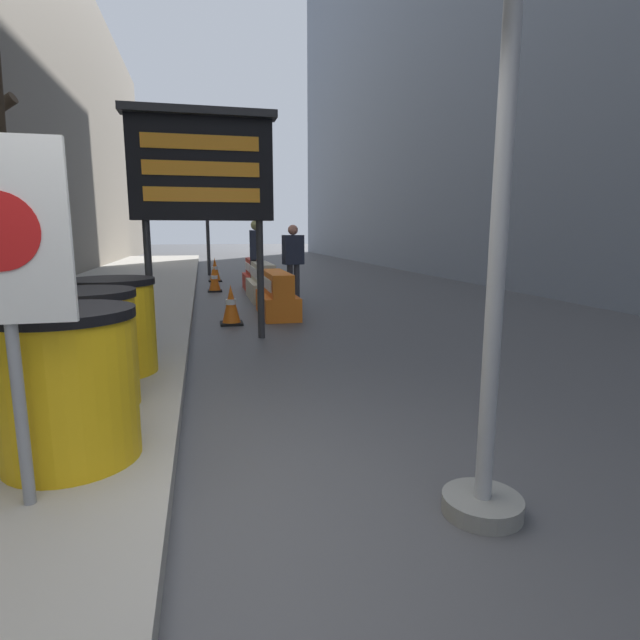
% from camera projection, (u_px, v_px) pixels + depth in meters
% --- Properties ---
extents(ground_plane, '(120.00, 120.00, 0.00)m').
position_uv_depth(ground_plane, '(170.00, 530.00, 2.61)').
color(ground_plane, '#474749').
extents(barrel_drum_foreground, '(0.83, 0.83, 0.95)m').
position_uv_depth(barrel_drum_foreground, '(68.00, 385.00, 3.03)').
color(barrel_drum_foreground, yellow).
rests_on(barrel_drum_foreground, sidewalk_left).
extents(barrel_drum_middle, '(0.83, 0.83, 0.95)m').
position_uv_depth(barrel_drum_middle, '(84.00, 349.00, 3.96)').
color(barrel_drum_middle, yellow).
rests_on(barrel_drum_middle, sidewalk_left).
extents(barrel_drum_back, '(0.83, 0.83, 0.95)m').
position_uv_depth(barrel_drum_back, '(113.00, 326.00, 4.93)').
color(barrel_drum_back, yellow).
rests_on(barrel_drum_back, sidewalk_left).
extents(warning_sign, '(0.62, 0.08, 1.84)m').
position_uv_depth(warning_sign, '(2.00, 258.00, 2.36)').
color(warning_sign, gray).
rests_on(warning_sign, sidewalk_left).
extents(message_board, '(2.03, 0.36, 3.15)m').
position_uv_depth(message_board, '(202.00, 170.00, 6.76)').
color(message_board, '#28282B').
rests_on(message_board, ground_plane).
extents(jersey_barrier_orange_near, '(0.62, 1.66, 0.81)m').
position_uv_depth(jersey_barrier_orange_near, '(277.00, 296.00, 9.21)').
color(jersey_barrier_orange_near, orange).
rests_on(jersey_barrier_orange_near, ground_plane).
extents(jersey_barrier_cream, '(0.61, 1.90, 0.84)m').
position_uv_depth(jersey_barrier_cream, '(262.00, 283.00, 11.42)').
color(jersey_barrier_cream, beige).
rests_on(jersey_barrier_cream, ground_plane).
extents(jersey_barrier_red_striped, '(0.51, 1.60, 0.82)m').
position_uv_depth(jersey_barrier_red_striped, '(254.00, 276.00, 13.26)').
color(jersey_barrier_red_striped, red).
rests_on(jersey_barrier_red_striped, ground_plane).
extents(traffic_cone_near, '(0.37, 0.37, 0.65)m').
position_uv_depth(traffic_cone_near, '(214.00, 279.00, 12.89)').
color(traffic_cone_near, black).
rests_on(traffic_cone_near, ground_plane).
extents(traffic_cone_mid, '(0.38, 0.38, 0.67)m').
position_uv_depth(traffic_cone_mid, '(231.00, 305.00, 8.33)').
color(traffic_cone_mid, black).
rests_on(traffic_cone_mid, ground_plane).
extents(traffic_cone_far, '(0.41, 0.41, 0.74)m').
position_uv_depth(traffic_cone_far, '(215.00, 270.00, 15.49)').
color(traffic_cone_far, black).
rests_on(traffic_cone_far, ground_plane).
extents(traffic_light_near_curb, '(0.28, 0.44, 4.56)m').
position_uv_depth(traffic_light_near_curb, '(206.00, 180.00, 17.06)').
color(traffic_light_near_curb, '#2D2D30').
rests_on(traffic_light_near_curb, ground_plane).
extents(pedestrian_worker, '(0.35, 0.51, 1.81)m').
position_uv_depth(pedestrian_worker, '(256.00, 251.00, 12.10)').
color(pedestrian_worker, '#333338').
rests_on(pedestrian_worker, ground_plane).
extents(pedestrian_passerby, '(0.48, 0.33, 1.69)m').
position_uv_depth(pedestrian_passerby, '(293.00, 256.00, 11.11)').
color(pedestrian_passerby, '#333338').
rests_on(pedestrian_passerby, ground_plane).
extents(steel_pole_right, '(0.44, 0.44, 3.43)m').
position_uv_depth(steel_pole_right, '(493.00, 328.00, 2.59)').
color(steel_pole_right, gray).
rests_on(steel_pole_right, ground_plane).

